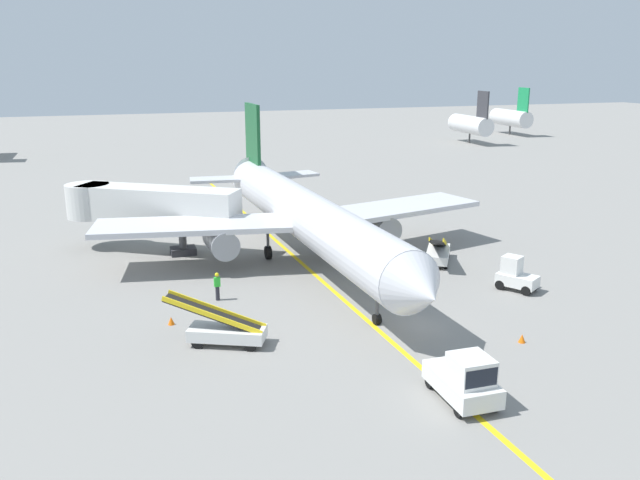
# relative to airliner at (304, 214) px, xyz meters

# --- Properties ---
(ground_plane) EXTENTS (300.00, 300.00, 0.00)m
(ground_plane) POSITION_rel_airliner_xyz_m (1.93, -12.80, -3.42)
(ground_plane) COLOR gray
(taxi_line_yellow) EXTENTS (3.41, 79.95, 0.01)m
(taxi_line_yellow) POSITION_rel_airliner_xyz_m (0.02, -7.80, -3.41)
(taxi_line_yellow) COLOR yellow
(taxi_line_yellow) RESTS_ON ground
(airliner) EXTENTS (28.59, 35.30, 10.10)m
(airliner) POSITION_rel_airliner_xyz_m (0.00, 0.00, 0.00)
(airliner) COLOR silver
(airliner) RESTS_ON ground
(jet_bridge) EXTENTS (12.17, 8.98, 4.85)m
(jet_bridge) POSITION_rel_airliner_xyz_m (-10.51, 6.17, 0.12)
(jet_bridge) COLOR silver
(jet_bridge) RESTS_ON ground
(pushback_tug) EXTENTS (1.92, 3.61, 2.20)m
(pushback_tug) POSITION_rel_airliner_xyz_m (0.68, -20.78, -2.42)
(pushback_tug) COLOR silver
(pushback_tug) RESTS_ON ground
(baggage_tug_near_wing) EXTENTS (2.38, 2.72, 2.10)m
(baggage_tug_near_wing) POSITION_rel_airliner_xyz_m (10.68, -9.61, -2.49)
(baggage_tug_near_wing) COLOR silver
(baggage_tug_near_wing) RESTS_ON ground
(belt_loader_forward_hold) EXTENTS (5.06, 3.24, 2.59)m
(belt_loader_forward_hold) POSITION_rel_airliner_xyz_m (-7.74, -12.07, -2.64)
(belt_loader_forward_hold) COLOR silver
(belt_loader_forward_hold) RESTS_ON ground
(belt_loader_aft_hold) EXTENTS (3.67, 4.92, 2.59)m
(belt_loader_aft_hold) POSITION_rel_airliner_xyz_m (8.78, -3.18, -2.64)
(belt_loader_aft_hold) COLOR silver
(belt_loader_aft_hold) RESTS_ON ground
(ground_crew_marshaller) EXTENTS (0.36, 0.24, 1.70)m
(ground_crew_marshaller) POSITION_rel_airliner_xyz_m (-7.06, -5.75, -2.51)
(ground_crew_marshaller) COLOR #26262D
(ground_crew_marshaller) RESTS_ON ground
(safety_cone_nose_left) EXTENTS (0.36, 0.36, 0.44)m
(safety_cone_nose_left) POSITION_rel_airliner_xyz_m (3.68, -0.83, -3.20)
(safety_cone_nose_left) COLOR orange
(safety_cone_nose_left) RESTS_ON ground
(safety_cone_nose_right) EXTENTS (0.36, 0.36, 0.44)m
(safety_cone_nose_right) POSITION_rel_airliner_xyz_m (-10.05, -8.67, -3.20)
(safety_cone_nose_right) COLOR orange
(safety_cone_nose_right) RESTS_ON ground
(safety_cone_wingtip_left) EXTENTS (0.36, 0.36, 0.44)m
(safety_cone_wingtip_left) POSITION_rel_airliner_xyz_m (4.75, -9.32, -3.20)
(safety_cone_wingtip_left) COLOR orange
(safety_cone_wingtip_left) RESTS_ON ground
(safety_cone_wingtip_right) EXTENTS (0.36, 0.36, 0.44)m
(safety_cone_wingtip_right) POSITION_rel_airliner_xyz_m (6.47, -16.49, -3.20)
(safety_cone_wingtip_right) COLOR orange
(safety_cone_wingtip_right) RESTS_ON ground
(distant_aircraft_mid_right) EXTENTS (3.00, 10.10, 8.80)m
(distant_aircraft_mid_right) POSITION_rel_airliner_xyz_m (46.11, 55.89, -0.20)
(distant_aircraft_mid_right) COLOR silver
(distant_aircraft_mid_right) RESTS_ON ground
(distant_aircraft_far_right) EXTENTS (3.00, 10.10, 8.80)m
(distant_aircraft_far_right) POSITION_rel_airliner_xyz_m (60.22, 65.18, -0.20)
(distant_aircraft_far_right) COLOR silver
(distant_aircraft_far_right) RESTS_ON ground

